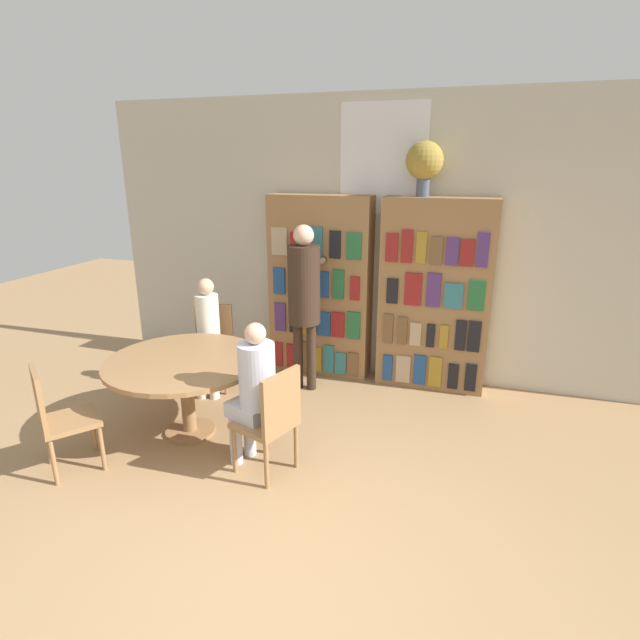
# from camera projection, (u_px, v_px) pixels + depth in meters

# --- Properties ---
(ground_plane) EXTENTS (16.00, 16.00, 0.00)m
(ground_plane) POSITION_uv_depth(u_px,v_px,m) (258.00, 588.00, 2.86)
(ground_plane) COLOR #9E7A51
(wall_back) EXTENTS (6.40, 0.07, 3.00)m
(wall_back) POSITION_uv_depth(u_px,v_px,m) (381.00, 241.00, 5.37)
(wall_back) COLOR beige
(wall_back) RESTS_ON ground_plane
(bookshelf_left) EXTENTS (1.12, 0.34, 2.00)m
(bookshelf_left) POSITION_uv_depth(u_px,v_px,m) (320.00, 287.00, 5.53)
(bookshelf_left) COLOR olive
(bookshelf_left) RESTS_ON ground_plane
(bookshelf_right) EXTENTS (1.12, 0.34, 2.00)m
(bookshelf_right) POSITION_uv_depth(u_px,v_px,m) (434.00, 296.00, 5.16)
(bookshelf_right) COLOR olive
(bookshelf_right) RESTS_ON ground_plane
(flower_vase) EXTENTS (0.36, 0.36, 0.52)m
(flower_vase) POSITION_uv_depth(u_px,v_px,m) (424.00, 162.00, 4.82)
(flower_vase) COLOR #475166
(flower_vase) RESTS_ON bookshelf_right
(reading_table) EXTENTS (1.35, 1.35, 0.71)m
(reading_table) POSITION_uv_depth(u_px,v_px,m) (185.00, 370.00, 4.32)
(reading_table) COLOR olive
(reading_table) RESTS_ON ground_plane
(chair_near_camera) EXTENTS (0.56, 0.56, 0.88)m
(chair_near_camera) POSITION_uv_depth(u_px,v_px,m) (58.00, 415.00, 3.81)
(chair_near_camera) COLOR olive
(chair_near_camera) RESTS_ON ground_plane
(chair_left_side) EXTENTS (0.50, 0.50, 0.88)m
(chair_left_side) POSITION_uv_depth(u_px,v_px,m) (213.00, 342.00, 5.32)
(chair_left_side) COLOR olive
(chair_left_side) RESTS_ON ground_plane
(chair_far_side) EXTENTS (0.51, 0.51, 0.88)m
(chair_far_side) POSITION_uv_depth(u_px,v_px,m) (272.00, 418.00, 3.77)
(chair_far_side) COLOR olive
(chair_far_side) RESTS_ON ground_plane
(seated_reader_left) EXTENTS (0.32, 0.38, 1.22)m
(seated_reader_left) POSITION_uv_depth(u_px,v_px,m) (207.00, 331.00, 5.09)
(seated_reader_left) COLOR silver
(seated_reader_left) RESTS_ON ground_plane
(seated_reader_right) EXTENTS (0.41, 0.37, 1.21)m
(seated_reader_right) POSITION_uv_depth(u_px,v_px,m) (254.00, 387.00, 3.81)
(seated_reader_right) COLOR #B2B7C6
(seated_reader_right) RESTS_ON ground_plane
(librarian_standing) EXTENTS (0.33, 0.60, 1.74)m
(librarian_standing) POSITION_uv_depth(u_px,v_px,m) (304.00, 291.00, 5.05)
(librarian_standing) COLOR #332319
(librarian_standing) RESTS_ON ground_plane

